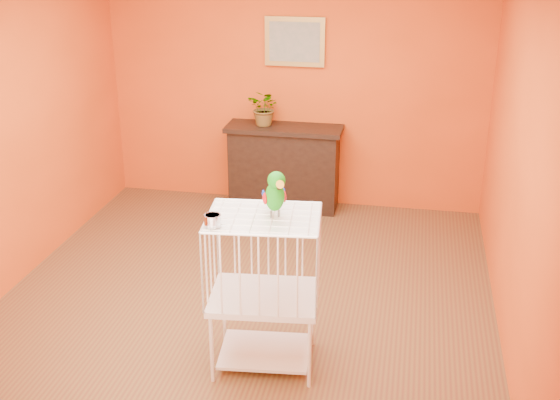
# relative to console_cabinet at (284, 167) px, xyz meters

# --- Properties ---
(ground) EXTENTS (4.50, 4.50, 0.00)m
(ground) POSITION_rel_console_cabinet_xyz_m (0.08, -2.04, -0.45)
(ground) COLOR brown
(ground) RESTS_ON ground
(room_shell) EXTENTS (4.50, 4.50, 4.50)m
(room_shell) POSITION_rel_console_cabinet_xyz_m (0.08, -2.04, 1.13)
(room_shell) COLOR #E15015
(room_shell) RESTS_ON ground
(console_cabinet) EXTENTS (1.22, 0.44, 0.90)m
(console_cabinet) POSITION_rel_console_cabinet_xyz_m (0.00, 0.00, 0.00)
(console_cabinet) COLOR black
(console_cabinet) RESTS_ON ground
(potted_plant) EXTENTS (0.45, 0.47, 0.30)m
(potted_plant) POSITION_rel_console_cabinet_xyz_m (-0.20, -0.02, 0.60)
(potted_plant) COLOR #26722D
(potted_plant) RESTS_ON console_cabinet
(framed_picture) EXTENTS (0.62, 0.04, 0.50)m
(framed_picture) POSITION_rel_console_cabinet_xyz_m (0.08, 0.18, 1.30)
(framed_picture) COLOR #A8863C
(framed_picture) RESTS_ON room_shell
(birdcage) EXTENTS (0.78, 0.63, 1.12)m
(birdcage) POSITION_rel_console_cabinet_xyz_m (0.41, -2.85, 0.13)
(birdcage) COLOR silver
(birdcage) RESTS_ON ground
(feed_cup) EXTENTS (0.11, 0.11, 0.08)m
(feed_cup) POSITION_rel_console_cabinet_xyz_m (0.13, -3.07, 0.71)
(feed_cup) COLOR silver
(feed_cup) RESTS_ON birdcage
(parrot) EXTENTS (0.20, 0.28, 0.32)m
(parrot) POSITION_rel_console_cabinet_xyz_m (0.49, -2.84, 0.83)
(parrot) COLOR #59544C
(parrot) RESTS_ON birdcage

